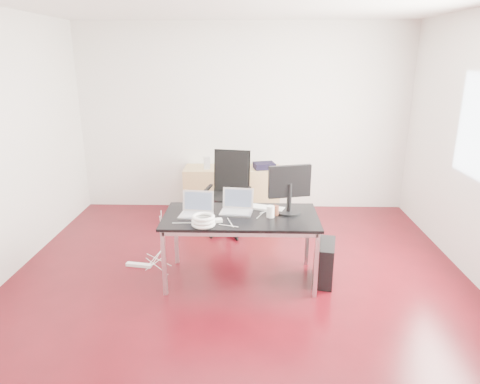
{
  "coord_description": "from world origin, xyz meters",
  "views": [
    {
      "loc": [
        0.12,
        -4.02,
        2.3
      ],
      "look_at": [
        0.0,
        0.55,
        0.85
      ],
      "focal_mm": 32.0,
      "sensor_mm": 36.0,
      "label": 1
    }
  ],
  "objects_px": {
    "office_chair": "(229,188)",
    "filing_cabinet_right": "(263,190)",
    "desk": "(241,220)",
    "pc_tower": "(324,262)",
    "filing_cabinet_left": "(202,190)"
  },
  "relations": [
    {
      "from": "office_chair",
      "to": "filing_cabinet_right",
      "type": "height_order",
      "value": "office_chair"
    },
    {
      "from": "desk",
      "to": "filing_cabinet_right",
      "type": "relative_size",
      "value": 2.29
    },
    {
      "from": "filing_cabinet_right",
      "to": "pc_tower",
      "type": "relative_size",
      "value": 1.56
    },
    {
      "from": "filing_cabinet_left",
      "to": "filing_cabinet_right",
      "type": "height_order",
      "value": "same"
    },
    {
      "from": "office_chair",
      "to": "filing_cabinet_left",
      "type": "xyz_separation_m",
      "value": [
        -0.47,
        0.76,
        -0.26
      ]
    },
    {
      "from": "office_chair",
      "to": "pc_tower",
      "type": "bearing_deg",
      "value": -41.62
    },
    {
      "from": "filing_cabinet_right",
      "to": "pc_tower",
      "type": "bearing_deg",
      "value": -74.15
    },
    {
      "from": "office_chair",
      "to": "pc_tower",
      "type": "distance_m",
      "value": 1.79
    },
    {
      "from": "office_chair",
      "to": "filing_cabinet_left",
      "type": "bearing_deg",
      "value": 132.11
    },
    {
      "from": "office_chair",
      "to": "filing_cabinet_right",
      "type": "relative_size",
      "value": 1.54
    },
    {
      "from": "pc_tower",
      "to": "filing_cabinet_right",
      "type": "bearing_deg",
      "value": 117.89
    },
    {
      "from": "desk",
      "to": "office_chair",
      "type": "height_order",
      "value": "office_chair"
    },
    {
      "from": "desk",
      "to": "office_chair",
      "type": "xyz_separation_m",
      "value": [
        -0.19,
        1.35,
        -0.07
      ]
    },
    {
      "from": "office_chair",
      "to": "filing_cabinet_right",
      "type": "bearing_deg",
      "value": 68.74
    },
    {
      "from": "office_chair",
      "to": "pc_tower",
      "type": "height_order",
      "value": "office_chair"
    }
  ]
}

